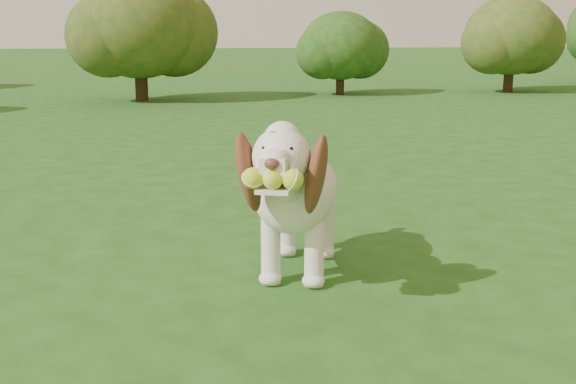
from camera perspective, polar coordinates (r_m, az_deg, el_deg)
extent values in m
plane|color=#1E4714|center=(2.88, 10.97, -7.91)|extent=(80.00, 80.00, 0.00)
ellipsoid|color=white|center=(3.04, 0.96, -0.04)|extent=(0.46, 0.64, 0.31)
ellipsoid|color=white|center=(2.82, 0.30, -0.31)|extent=(0.37, 0.37, 0.30)
ellipsoid|color=white|center=(3.23, 1.50, 0.58)|extent=(0.34, 0.34, 0.27)
cylinder|color=white|center=(2.69, -0.09, 0.79)|extent=(0.22, 0.27, 0.23)
sphere|color=white|center=(2.56, -0.52, 2.78)|extent=(0.26, 0.26, 0.21)
sphere|color=white|center=(2.56, -0.46, 4.11)|extent=(0.17, 0.17, 0.14)
cube|color=white|center=(2.44, -1.01, 2.21)|extent=(0.12, 0.14, 0.06)
ellipsoid|color=#592D28|center=(2.38, -1.30, 2.24)|extent=(0.06, 0.05, 0.04)
cube|color=white|center=(2.45, -1.06, 0.23)|extent=(0.15, 0.16, 0.01)
ellipsoid|color=brown|center=(2.60, -3.16, 1.55)|extent=(0.17, 0.19, 0.32)
ellipsoid|color=brown|center=(2.56, 2.23, 1.38)|extent=(0.15, 0.22, 0.32)
cylinder|color=white|center=(3.34, 1.80, 1.61)|extent=(0.09, 0.16, 0.12)
cylinder|color=white|center=(2.91, -1.37, -4.73)|extent=(0.10, 0.10, 0.26)
cylinder|color=white|center=(2.88, 2.08, -4.90)|extent=(0.10, 0.10, 0.26)
cylinder|color=white|center=(3.27, -0.09, -2.74)|extent=(0.10, 0.10, 0.26)
cylinder|color=white|center=(3.25, 2.97, -2.87)|extent=(0.10, 0.10, 0.26)
sphere|color=#9FD231|center=(2.42, -2.81, 1.11)|extent=(0.09, 0.09, 0.07)
sphere|color=#9FD231|center=(2.40, -1.22, 1.05)|extent=(0.09, 0.09, 0.07)
sphere|color=#9FD231|center=(2.39, 0.40, 1.00)|extent=(0.09, 0.09, 0.07)
cylinder|color=#382314|center=(10.70, -11.51, 8.60)|extent=(0.18, 0.18, 0.58)
ellipsoid|color=#164818|center=(10.67, -11.70, 12.74)|extent=(1.74, 1.74, 1.48)
cylinder|color=#382314|center=(12.57, 17.02, 8.69)|extent=(0.16, 0.16, 0.50)
ellipsoid|color=#164818|center=(12.54, 17.23, 11.75)|extent=(1.51, 1.51, 1.28)
cylinder|color=#382314|center=(11.60, 4.14, 8.71)|extent=(0.13, 0.13, 0.42)
ellipsoid|color=#164818|center=(11.57, 4.18, 11.47)|extent=(1.26, 1.26, 1.07)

